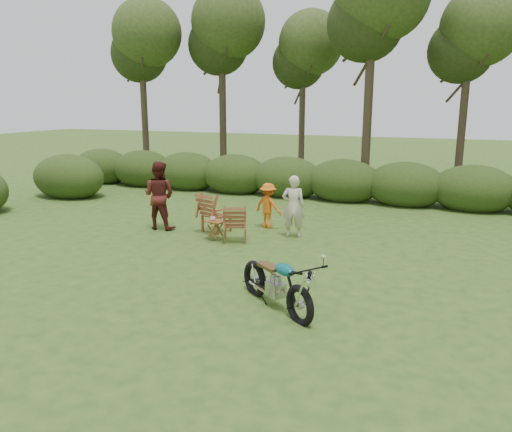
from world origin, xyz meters
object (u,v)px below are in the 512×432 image
at_px(cup, 213,219).
at_px(adult_a, 293,237).
at_px(side_table, 215,230).
at_px(child, 268,228).
at_px(lawn_chair_right, 235,241).
at_px(motorcycle, 276,307).
at_px(lawn_chair_left, 217,231).
at_px(adult_b, 161,229).

height_order(cup, adult_a, adult_a).
distance_m(side_table, cup, 0.29).
xyz_separation_m(adult_a, child, (-0.89, 0.60, 0.00)).
bearing_deg(lawn_chair_right, side_table, -11.19).
bearing_deg(lawn_chair_right, motorcycle, 100.58).
distance_m(lawn_chair_right, lawn_chair_left, 1.01).
height_order(cup, adult_b, adult_b).
xyz_separation_m(lawn_chair_right, adult_b, (-2.30, 0.32, 0.00)).
distance_m(lawn_chair_right, adult_a, 1.45).
height_order(side_table, cup, cup).
xyz_separation_m(lawn_chair_right, side_table, (-0.47, -0.10, 0.24)).
bearing_deg(adult_a, motorcycle, 89.35).
distance_m(cup, child, 1.88).
height_order(lawn_chair_right, cup, cup).
height_order(motorcycle, side_table, motorcycle).
distance_m(cup, adult_b, 1.93).
relative_size(side_table, cup, 3.81).
xyz_separation_m(motorcycle, adult_a, (-1.08, 4.19, 0.00)).
relative_size(lawn_chair_right, adult_a, 0.58).
bearing_deg(lawn_chair_left, cup, 128.96).
bearing_deg(cup, side_table, 48.99).
bearing_deg(side_table, motorcycle, -49.72).
bearing_deg(adult_a, child, -49.30).
relative_size(motorcycle, adult_a, 1.22).
height_order(side_table, adult_b, adult_b).
relative_size(adult_b, child, 1.48).
xyz_separation_m(cup, child, (0.79, 1.62, -0.53)).
height_order(motorcycle, cup, cup).
xyz_separation_m(lawn_chair_left, cup, (0.29, -0.76, 0.53)).
bearing_deg(lawn_chair_left, motorcycle, 145.77).
xyz_separation_m(lawn_chair_left, adult_a, (1.97, 0.25, 0.00)).
relative_size(side_table, child, 0.40).
relative_size(cup, adult_a, 0.08).
bearing_deg(motorcycle, side_table, 167.23).
bearing_deg(cup, lawn_chair_right, 16.25).
bearing_deg(lawn_chair_left, adult_b, 29.12).
bearing_deg(side_table, cup, -131.01).
bearing_deg(child, side_table, 79.28).
bearing_deg(cup, motorcycle, -48.91).
height_order(lawn_chair_left, side_table, lawn_chair_left).
bearing_deg(cup, child, 63.95).
xyz_separation_m(lawn_chair_left, adult_b, (-1.50, -0.30, 0.00)).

